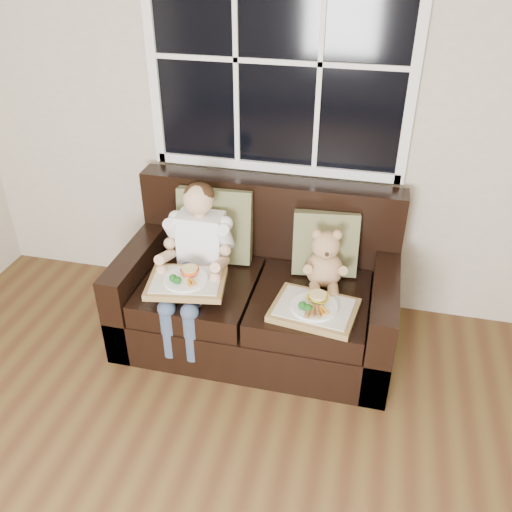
% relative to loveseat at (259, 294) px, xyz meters
% --- Properties ---
extents(room_walls, '(4.52, 5.02, 2.71)m').
position_rel_loveseat_xyz_m(room_walls, '(0.13, -2.02, 1.28)').
color(room_walls, '#B9B099').
rests_on(room_walls, ground).
extents(window_back, '(1.62, 0.04, 1.37)m').
position_rel_loveseat_xyz_m(window_back, '(0.00, 0.46, 1.34)').
color(window_back, black).
rests_on(window_back, room_walls).
extents(loveseat, '(1.70, 0.92, 0.96)m').
position_rel_loveseat_xyz_m(loveseat, '(0.00, 0.00, 0.00)').
color(loveseat, black).
rests_on(loveseat, ground).
extents(pillow_left, '(0.49, 0.26, 0.49)m').
position_rel_loveseat_xyz_m(pillow_left, '(-0.33, 0.15, 0.38)').
color(pillow_left, '#656B42').
rests_on(pillow_left, loveseat).
extents(pillow_right, '(0.42, 0.23, 0.41)m').
position_rel_loveseat_xyz_m(pillow_right, '(0.39, 0.15, 0.34)').
color(pillow_right, '#656B42').
rests_on(pillow_right, loveseat).
extents(child, '(0.40, 0.60, 0.92)m').
position_rel_loveseat_xyz_m(child, '(-0.36, -0.12, 0.35)').
color(child, white).
rests_on(child, loveseat).
extents(teddy_bear, '(0.26, 0.31, 0.40)m').
position_rel_loveseat_xyz_m(teddy_bear, '(0.40, -0.00, 0.30)').
color(teddy_bear, tan).
rests_on(teddy_bear, loveseat).
extents(tray_left, '(0.49, 0.41, 0.10)m').
position_rel_loveseat_xyz_m(tray_left, '(-0.35, -0.34, 0.27)').
color(tray_left, olive).
rests_on(tray_left, child).
extents(tray_right, '(0.51, 0.42, 0.11)m').
position_rel_loveseat_xyz_m(tray_right, '(0.39, -0.30, 0.17)').
color(tray_right, olive).
rests_on(tray_right, loveseat).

